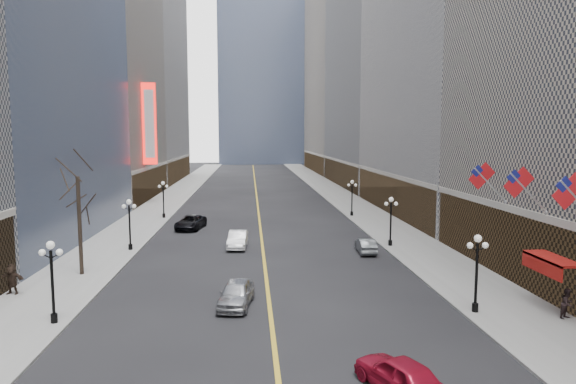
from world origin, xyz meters
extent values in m
cube|color=gray|center=(14.00, 70.00, 0.07)|extent=(6.00, 230.00, 0.15)
cube|color=gray|center=(-14.00, 70.00, 0.07)|extent=(6.00, 230.00, 0.15)
cube|color=gold|center=(0.00, 80.00, 0.01)|extent=(0.25, 200.00, 0.02)
cube|color=brown|center=(18.40, 68.00, 2.60)|extent=(2.80, 35.00, 5.00)
cube|color=gray|center=(30.00, 106.00, 24.00)|extent=(26.00, 40.00, 48.00)
cube|color=brown|center=(18.40, 106.00, 2.60)|extent=(2.80, 39.00, 5.00)
cube|color=#A99D8C|center=(30.00, 149.00, 31.00)|extent=(26.00, 46.00, 62.00)
cube|color=brown|center=(18.40, 149.00, 2.60)|extent=(2.80, 45.00, 5.00)
cube|color=#A99D8C|center=(-30.00, 87.00, 25.00)|extent=(26.00, 30.00, 50.00)
cube|color=brown|center=(-18.40, 87.00, 2.60)|extent=(2.80, 29.00, 5.00)
cube|color=beige|center=(-30.00, 121.00, 36.00)|extent=(26.00, 38.00, 72.00)
cube|color=brown|center=(-18.40, 121.00, 2.60)|extent=(2.80, 37.00, 5.00)
cylinder|color=black|center=(11.80, 30.00, 0.40)|extent=(0.36, 0.36, 0.50)
cylinder|color=black|center=(11.80, 30.00, 2.15)|extent=(0.16, 0.16, 4.00)
sphere|color=white|center=(11.80, 30.00, 4.45)|extent=(0.44, 0.44, 0.44)
sphere|color=white|center=(11.35, 30.00, 4.05)|extent=(0.36, 0.36, 0.36)
sphere|color=white|center=(12.25, 30.00, 4.05)|extent=(0.36, 0.36, 0.36)
cylinder|color=black|center=(11.80, 48.00, 0.40)|extent=(0.36, 0.36, 0.50)
cylinder|color=black|center=(11.80, 48.00, 2.15)|extent=(0.16, 0.16, 4.00)
sphere|color=white|center=(11.80, 48.00, 4.45)|extent=(0.44, 0.44, 0.44)
sphere|color=white|center=(11.35, 48.00, 4.05)|extent=(0.36, 0.36, 0.36)
sphere|color=white|center=(12.25, 48.00, 4.05)|extent=(0.36, 0.36, 0.36)
cylinder|color=black|center=(11.80, 66.00, 0.40)|extent=(0.36, 0.36, 0.50)
cylinder|color=black|center=(11.80, 66.00, 2.15)|extent=(0.16, 0.16, 4.00)
sphere|color=white|center=(11.80, 66.00, 4.45)|extent=(0.44, 0.44, 0.44)
sphere|color=white|center=(11.35, 66.00, 4.05)|extent=(0.36, 0.36, 0.36)
sphere|color=white|center=(12.25, 66.00, 4.05)|extent=(0.36, 0.36, 0.36)
cylinder|color=black|center=(-11.80, 30.00, 0.40)|extent=(0.36, 0.36, 0.50)
cylinder|color=black|center=(-11.80, 30.00, 2.15)|extent=(0.16, 0.16, 4.00)
sphere|color=white|center=(-11.80, 30.00, 4.45)|extent=(0.44, 0.44, 0.44)
sphere|color=white|center=(-12.25, 30.00, 4.05)|extent=(0.36, 0.36, 0.36)
sphere|color=white|center=(-11.35, 30.00, 4.05)|extent=(0.36, 0.36, 0.36)
cylinder|color=black|center=(-11.80, 48.00, 0.40)|extent=(0.36, 0.36, 0.50)
cylinder|color=black|center=(-11.80, 48.00, 2.15)|extent=(0.16, 0.16, 4.00)
sphere|color=white|center=(-11.80, 48.00, 4.45)|extent=(0.44, 0.44, 0.44)
sphere|color=white|center=(-12.25, 48.00, 4.05)|extent=(0.36, 0.36, 0.36)
sphere|color=white|center=(-11.35, 48.00, 4.05)|extent=(0.36, 0.36, 0.36)
cylinder|color=black|center=(-11.80, 66.00, 0.40)|extent=(0.36, 0.36, 0.50)
cylinder|color=black|center=(-11.80, 66.00, 2.15)|extent=(0.16, 0.16, 4.00)
sphere|color=white|center=(-11.80, 66.00, 4.45)|extent=(0.44, 0.44, 0.44)
sphere|color=white|center=(-12.25, 66.00, 4.05)|extent=(0.36, 0.36, 0.36)
sphere|color=white|center=(-11.35, 66.00, 4.05)|extent=(0.36, 0.36, 0.36)
cube|color=red|center=(15.15, 27.00, 7.45)|extent=(1.94, 0.04, 1.94)
cube|color=navy|center=(14.80, 27.00, 7.80)|extent=(0.88, 0.06, 0.88)
cylinder|color=#B2B2B7|center=(15.80, 32.00, 6.80)|extent=(2.49, 0.12, 2.49)
cube|color=red|center=(15.15, 32.00, 7.45)|extent=(1.94, 0.04, 1.94)
cube|color=navy|center=(14.80, 32.00, 7.80)|extent=(0.88, 0.06, 0.88)
cylinder|color=#B2B2B7|center=(15.80, 37.00, 6.80)|extent=(2.49, 0.12, 2.49)
cube|color=red|center=(15.15, 37.00, 7.45)|extent=(1.94, 0.04, 1.94)
cube|color=navy|center=(14.80, 37.00, 7.80)|extent=(0.88, 0.06, 0.88)
cube|color=maroon|center=(16.30, 30.00, 3.20)|extent=(1.40, 4.00, 0.15)
cube|color=maroon|center=(15.65, 30.00, 2.80)|extent=(0.10, 4.00, 0.90)
cube|color=red|center=(-15.90, 80.00, 12.00)|extent=(2.00, 0.50, 12.00)
cube|color=white|center=(-15.85, 80.00, 12.00)|extent=(1.40, 0.55, 10.00)
cylinder|color=#2D231C|center=(-13.50, 40.00, 3.75)|extent=(0.28, 0.28, 7.20)
imported|color=#9A9CA2|center=(-2.00, 32.49, 0.77)|extent=(2.49, 4.77, 1.55)
imported|color=silver|center=(-2.28, 48.80, 0.77)|extent=(1.91, 4.75, 1.54)
imported|color=black|center=(-7.69, 58.67, 0.75)|extent=(3.40, 5.78, 1.51)
imported|color=maroon|center=(4.81, 21.43, 0.75)|extent=(3.41, 4.74, 1.50)
imported|color=#53585B|center=(9.00, 45.83, 0.65)|extent=(1.55, 4.02, 1.31)
imported|color=black|center=(16.40, 28.54, 1.00)|extent=(0.94, 0.80, 1.70)
imported|color=black|center=(-16.40, 35.45, 1.14)|extent=(1.90, 0.86, 1.97)
camera|label=1|loc=(-1.13, 2.20, 10.27)|focal=32.00mm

